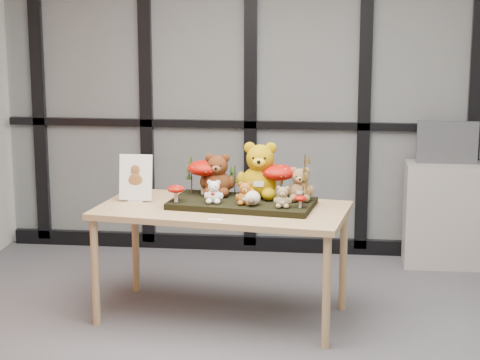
# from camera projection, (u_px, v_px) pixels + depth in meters

# --- Properties ---
(room_shell) EXTENTS (5.00, 5.00, 5.00)m
(room_shell) POSITION_uv_depth(u_px,v_px,m) (289.00, 72.00, 4.38)
(room_shell) COLOR beige
(room_shell) RESTS_ON floor
(glass_partition) EXTENTS (4.90, 0.06, 2.78)m
(glass_partition) POSITION_uv_depth(u_px,v_px,m) (307.00, 79.00, 6.84)
(glass_partition) COLOR #2D383F
(glass_partition) RESTS_ON floor
(display_table) EXTENTS (1.67, 1.00, 0.74)m
(display_table) POSITION_uv_depth(u_px,v_px,m) (222.00, 217.00, 5.54)
(display_table) COLOR tan
(display_table) RESTS_ON floor
(diorama_tray) EXTENTS (0.96, 0.58, 0.04)m
(diorama_tray) POSITION_uv_depth(u_px,v_px,m) (242.00, 203.00, 5.55)
(diorama_tray) COLOR black
(diorama_tray) RESTS_ON display_table
(bear_pooh_yellow) EXTENTS (0.34, 0.32, 0.40)m
(bear_pooh_yellow) POSITION_uv_depth(u_px,v_px,m) (260.00, 167.00, 5.60)
(bear_pooh_yellow) COLOR #AD8405
(bear_pooh_yellow) RESTS_ON diorama_tray
(bear_brown_medium) EXTENTS (0.26, 0.24, 0.30)m
(bear_brown_medium) POSITION_uv_depth(u_px,v_px,m) (218.00, 172.00, 5.67)
(bear_brown_medium) COLOR #4F2610
(bear_brown_medium) RESTS_ON diorama_tray
(bear_tan_back) EXTENTS (0.20, 0.19, 0.24)m
(bear_tan_back) POSITION_uv_depth(u_px,v_px,m) (300.00, 182.00, 5.53)
(bear_tan_back) COLOR olive
(bear_tan_back) RESTS_ON diorama_tray
(bear_small_yellow) EXTENTS (0.14, 0.13, 0.16)m
(bear_small_yellow) POSITION_uv_depth(u_px,v_px,m) (245.00, 192.00, 5.43)
(bear_small_yellow) COLOR #AD5F1A
(bear_small_yellow) RESTS_ON diorama_tray
(bear_white_bow) EXTENTS (0.14, 0.13, 0.16)m
(bear_white_bow) POSITION_uv_depth(u_px,v_px,m) (214.00, 190.00, 5.47)
(bear_white_bow) COLOR white
(bear_white_bow) RESTS_ON diorama_tray
(bear_beige_small) EXTENTS (0.13, 0.12, 0.15)m
(bear_beige_small) POSITION_uv_depth(u_px,v_px,m) (283.00, 196.00, 5.35)
(bear_beige_small) COLOR #9A8053
(bear_beige_small) RESTS_ON diorama_tray
(plush_cream_hedgehog) EXTENTS (0.09, 0.08, 0.10)m
(plush_cream_hedgehog) POSITION_uv_depth(u_px,v_px,m) (252.00, 197.00, 5.41)
(plush_cream_hedgehog) COLOR white
(plush_cream_hedgehog) RESTS_ON diorama_tray
(mushroom_back_left) EXTENTS (0.22, 0.22, 0.25)m
(mushroom_back_left) POSITION_uv_depth(u_px,v_px,m) (205.00, 175.00, 5.71)
(mushroom_back_left) COLOR #930B04
(mushroom_back_left) RESTS_ON diorama_tray
(mushroom_back_right) EXTENTS (0.22, 0.22, 0.24)m
(mushroom_back_right) POSITION_uv_depth(u_px,v_px,m) (278.00, 180.00, 5.57)
(mushroom_back_right) COLOR #930B04
(mushroom_back_right) RESTS_ON diorama_tray
(mushroom_front_left) EXTENTS (0.11, 0.11, 0.12)m
(mushroom_front_left) POSITION_uv_depth(u_px,v_px,m) (176.00, 193.00, 5.50)
(mushroom_front_left) COLOR #930B04
(mushroom_front_left) RESTS_ON diorama_tray
(mushroom_front_right) EXTENTS (0.08, 0.08, 0.08)m
(mushroom_front_right) POSITION_uv_depth(u_px,v_px,m) (300.00, 201.00, 5.35)
(mushroom_front_right) COLOR #930B04
(mushroom_front_right) RESTS_ON diorama_tray
(sprig_green_far_left) EXTENTS (0.05, 0.05, 0.24)m
(sprig_green_far_left) POSITION_uv_depth(u_px,v_px,m) (192.00, 175.00, 5.73)
(sprig_green_far_left) COLOR #0F340B
(sprig_green_far_left) RESTS_ON diorama_tray
(sprig_green_mid_left) EXTENTS (0.05, 0.05, 0.22)m
(sprig_green_mid_left) POSITION_uv_depth(u_px,v_px,m) (213.00, 176.00, 5.75)
(sprig_green_mid_left) COLOR #0F340B
(sprig_green_mid_left) RESTS_ON diorama_tray
(sprig_dry_far_right) EXTENTS (0.05, 0.05, 0.30)m
(sprig_dry_far_right) POSITION_uv_depth(u_px,v_px,m) (305.00, 178.00, 5.51)
(sprig_dry_far_right) COLOR brown
(sprig_dry_far_right) RESTS_ON diorama_tray
(sprig_dry_mid_right) EXTENTS (0.05, 0.05, 0.21)m
(sprig_dry_mid_right) POSITION_uv_depth(u_px,v_px,m) (303.00, 188.00, 5.41)
(sprig_dry_mid_right) COLOR brown
(sprig_dry_mid_right) RESTS_ON diorama_tray
(sprig_green_centre) EXTENTS (0.05, 0.05, 0.19)m
(sprig_green_centre) POSITION_uv_depth(u_px,v_px,m) (235.00, 180.00, 5.72)
(sprig_green_centre) COLOR #0F340B
(sprig_green_centre) RESTS_ON diorama_tray
(sign_holder) EXTENTS (0.22, 0.06, 0.31)m
(sign_holder) POSITION_uv_depth(u_px,v_px,m) (136.00, 180.00, 5.67)
(sign_holder) COLOR silver
(sign_holder) RESTS_ON display_table
(label_card) EXTENTS (0.09, 0.03, 0.00)m
(label_card) POSITION_uv_depth(u_px,v_px,m) (215.00, 220.00, 5.22)
(label_card) COLOR white
(label_card) RESTS_ON display_table
(cabinet) EXTENTS (0.60, 0.35, 0.80)m
(cabinet) POSITION_uv_depth(u_px,v_px,m) (444.00, 215.00, 6.71)
(cabinet) COLOR #9C958B
(cabinet) RESTS_ON floor
(monitor) EXTENTS (0.46, 0.05, 0.33)m
(monitor) POSITION_uv_depth(u_px,v_px,m) (447.00, 142.00, 6.62)
(monitor) COLOR #4B4D52
(monitor) RESTS_ON cabinet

